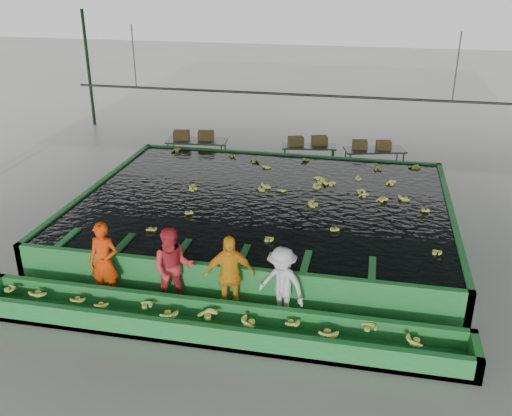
% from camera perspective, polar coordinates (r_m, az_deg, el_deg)
% --- Properties ---
extents(ground, '(80.00, 80.00, 0.00)m').
position_cam_1_polar(ground, '(14.60, -0.41, -4.37)').
color(ground, gray).
rests_on(ground, ground).
extents(shed_roof, '(20.00, 22.00, 0.04)m').
position_cam_1_polar(shed_roof, '(13.05, -0.47, 15.47)').
color(shed_roof, slate).
rests_on(shed_roof, shed_posts).
extents(shed_posts, '(20.00, 22.00, 5.00)m').
position_cam_1_polar(shed_posts, '(13.62, -0.44, 4.99)').
color(shed_posts, '#153717').
rests_on(shed_posts, ground).
extents(flotation_tank, '(10.00, 8.00, 0.90)m').
position_cam_1_polar(flotation_tank, '(15.72, 0.76, -0.43)').
color(flotation_tank, '#237D33').
rests_on(flotation_tank, ground).
extents(tank_water, '(9.70, 7.70, 0.00)m').
position_cam_1_polar(tank_water, '(15.57, 0.76, 0.92)').
color(tank_water, black).
rests_on(tank_water, flotation_tank).
extents(sorting_trough, '(10.00, 1.00, 0.50)m').
position_cam_1_polar(sorting_trough, '(11.48, -4.34, -11.43)').
color(sorting_trough, '#237D33').
rests_on(sorting_trough, ground).
extents(cableway_rail, '(0.08, 0.08, 14.00)m').
position_cam_1_polar(cableway_rail, '(18.24, 3.00, 11.31)').
color(cableway_rail, '#59605B').
rests_on(cableway_rail, shed_roof).
extents(rail_hanger_left, '(0.04, 0.04, 2.00)m').
position_cam_1_polar(rail_hanger_left, '(19.47, -12.12, 14.60)').
color(rail_hanger_left, '#59605B').
rests_on(rail_hanger_left, shed_roof).
extents(rail_hanger_right, '(0.04, 0.04, 2.00)m').
position_cam_1_polar(rail_hanger_right, '(17.98, 19.44, 13.13)').
color(rail_hanger_right, '#59605B').
rests_on(rail_hanger_right, shed_roof).
extents(worker_a, '(0.66, 0.43, 1.79)m').
position_cam_1_polar(worker_a, '(12.66, -14.96, -5.23)').
color(worker_a, '#F23B08').
rests_on(worker_a, ground).
extents(worker_b, '(1.05, 0.92, 1.83)m').
position_cam_1_polar(worker_b, '(12.07, -8.28, -6.03)').
color(worker_b, red).
rests_on(worker_b, ground).
extents(worker_c, '(1.14, 0.76, 1.79)m').
position_cam_1_polar(worker_c, '(11.75, -2.73, -6.76)').
color(worker_c, '#FCA81B').
rests_on(worker_c, ground).
extents(worker_d, '(1.21, 0.99, 1.64)m').
position_cam_1_polar(worker_d, '(11.59, 2.59, -7.66)').
color(worker_d, silver).
rests_on(worker_d, ground).
extents(packing_table_left, '(2.20, 1.04, 0.97)m').
position_cam_1_polar(packing_table_left, '(20.72, -5.90, 5.49)').
color(packing_table_left, '#59605B').
rests_on(packing_table_left, ground).
extents(packing_table_mid, '(1.98, 1.02, 0.86)m').
position_cam_1_polar(packing_table_mid, '(20.42, 5.29, 5.09)').
color(packing_table_mid, '#59605B').
rests_on(packing_table_mid, ground).
extents(packing_table_right, '(2.18, 1.33, 0.93)m').
position_cam_1_polar(packing_table_right, '(20.14, 11.69, 4.53)').
color(packing_table_right, '#59605B').
rests_on(packing_table_right, ground).
extents(box_stack_left, '(1.48, 0.62, 0.31)m').
position_cam_1_polar(box_stack_left, '(20.68, -6.23, 6.84)').
color(box_stack_left, olive).
rests_on(box_stack_left, packing_table_left).
extents(box_stack_mid, '(1.44, 0.80, 0.30)m').
position_cam_1_polar(box_stack_mid, '(20.37, 5.18, 6.32)').
color(box_stack_mid, olive).
rests_on(box_stack_mid, packing_table_mid).
extents(box_stack_right, '(1.34, 0.53, 0.28)m').
position_cam_1_polar(box_stack_right, '(20.02, 11.46, 5.84)').
color(box_stack_right, olive).
rests_on(box_stack_right, packing_table_right).
extents(floating_bananas, '(9.02, 6.15, 0.12)m').
position_cam_1_polar(floating_bananas, '(16.30, 1.32, 1.96)').
color(floating_bananas, '#C2CE4A').
rests_on(floating_bananas, tank_water).
extents(trough_bananas, '(9.18, 0.61, 0.12)m').
position_cam_1_polar(trough_bananas, '(11.40, -4.37, -10.81)').
color(trough_bananas, '#C2CE4A').
rests_on(trough_bananas, sorting_trough).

